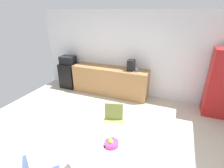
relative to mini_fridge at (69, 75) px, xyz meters
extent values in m
plane|color=beige|center=(2.06, -2.65, -0.43)|extent=(6.00, 6.00, 0.00)
cube|color=silver|center=(2.06, 0.35, 0.87)|extent=(6.00, 0.10, 2.60)
cube|color=#9E7042|center=(1.57, 0.00, 0.02)|extent=(2.45, 0.60, 0.90)
cube|color=black|center=(0.00, 0.00, 0.00)|extent=(0.54, 0.54, 0.86)
cube|color=black|center=(0.00, 0.00, 0.56)|extent=(0.48, 0.38, 0.26)
cube|color=#B21E1E|center=(4.61, -0.10, 0.44)|extent=(0.60, 0.50, 1.75)
cylinder|color=silver|center=(2.73, -2.96, -0.06)|extent=(0.08, 0.08, 0.69)
cylinder|color=white|center=(2.73, -2.96, 0.27)|extent=(1.13, 1.13, 0.03)
cylinder|color=silver|center=(2.69, -2.22, -0.22)|extent=(0.02, 0.02, 0.42)
cylinder|color=silver|center=(2.39, -2.30, -0.22)|extent=(0.02, 0.02, 0.42)
cylinder|color=silver|center=(2.61, -1.91, -0.22)|extent=(0.02, 0.02, 0.42)
cylinder|color=silver|center=(2.30, -1.99, -0.22)|extent=(0.02, 0.02, 0.42)
cube|color=#8C934C|center=(2.50, -2.10, 0.01)|extent=(0.52, 0.52, 0.03)
cube|color=#8C934C|center=(2.45, -1.92, 0.21)|extent=(0.38, 0.14, 0.38)
cylinder|color=#D8338C|center=(2.80, -2.91, 0.32)|extent=(0.21, 0.21, 0.07)
sphere|color=yellow|center=(2.79, -2.93, 0.36)|extent=(0.07, 0.07, 0.07)
sphere|color=#66B233|center=(2.75, -2.89, 0.36)|extent=(0.07, 0.07, 0.07)
sphere|color=#66B233|center=(2.80, -2.94, 0.36)|extent=(0.07, 0.07, 0.07)
cylinder|color=#3F66BF|center=(2.45, -0.07, 0.52)|extent=(0.08, 0.08, 0.09)
torus|color=#3F66BF|center=(2.51, -0.07, 0.52)|extent=(0.06, 0.01, 0.06)
cube|color=black|center=(2.26, 0.00, 0.63)|extent=(0.20, 0.24, 0.32)
camera|label=1|loc=(3.51, -4.70, 2.12)|focal=27.07mm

